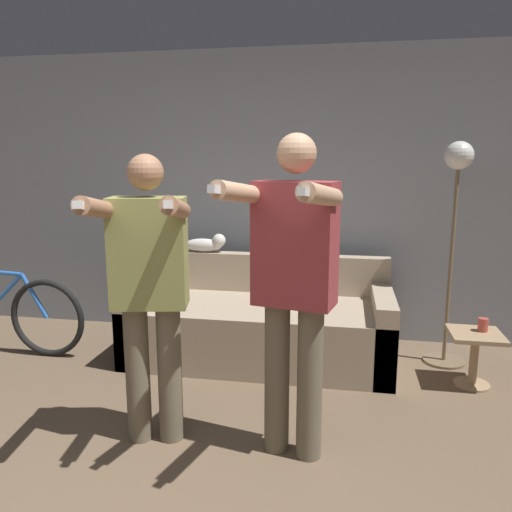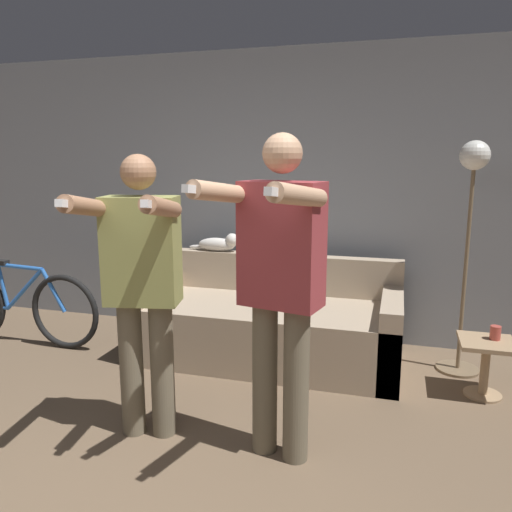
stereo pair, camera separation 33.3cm
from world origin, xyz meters
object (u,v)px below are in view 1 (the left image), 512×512
object	(u,v)px
couch	(260,325)
side_table	(475,349)
cup	(483,325)
person_left	(149,283)
person_right	(294,278)
cat	(206,244)
floor_lamp	(456,202)

from	to	relation	value
couch	side_table	size ratio (longest dim) A/B	5.25
side_table	cup	size ratio (longest dim) A/B	4.15
person_left	side_table	xyz separation A→B (m)	(2.02, 1.10, -0.68)
person_right	side_table	size ratio (longest dim) A/B	4.36
person_right	cup	distance (m)	1.80
couch	cat	size ratio (longest dim) A/B	4.38
couch	person_right	size ratio (longest dim) A/B	1.20
couch	cup	bearing A→B (deg)	-7.26
person_right	cat	bearing A→B (deg)	131.62
couch	cat	world-z (taller)	cat
person_right	side_table	world-z (taller)	person_right
side_table	cup	bearing A→B (deg)	37.97
couch	person_left	xyz separation A→B (m)	(-0.39, -1.36, 0.68)
couch	person_right	world-z (taller)	person_right
person_left	cup	distance (m)	2.42
person_right	floor_lamp	distance (m)	1.89
person_right	cat	size ratio (longest dim) A/B	3.64
person_right	cup	world-z (taller)	person_right
couch	floor_lamp	distance (m)	1.83
floor_lamp	cup	world-z (taller)	floor_lamp
floor_lamp	side_table	world-z (taller)	floor_lamp
couch	cup	world-z (taller)	couch
person_right	floor_lamp	bearing A→B (deg)	66.56
cat	cup	size ratio (longest dim) A/B	4.97
couch	person_right	distance (m)	1.60
cup	side_table	bearing A→B (deg)	-142.03
cup	person_left	bearing A→B (deg)	-151.11
couch	cat	distance (m)	0.90
cat	cup	bearing A→B (deg)	-14.68
cat	floor_lamp	size ratio (longest dim) A/B	0.27
couch	person_right	xyz separation A→B (m)	(0.41, -1.36, 0.74)
person_left	side_table	world-z (taller)	person_left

